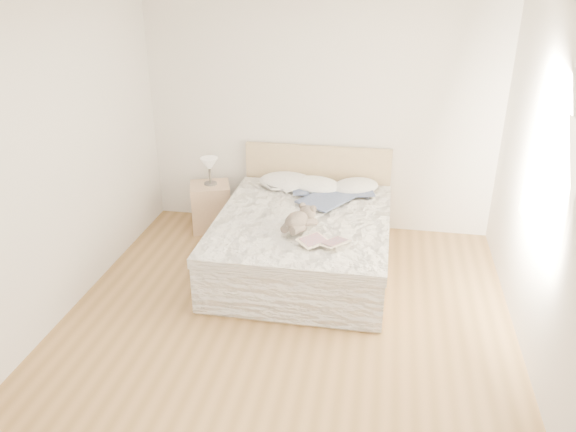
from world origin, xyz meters
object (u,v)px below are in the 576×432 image
(nightstand, at_px, (211,207))
(bed, at_px, (304,239))
(childrens_book, at_px, (324,242))
(photo_book, at_px, (280,187))
(table_lamp, at_px, (209,165))
(teddy_bear, at_px, (296,228))

(nightstand, bearing_deg, bed, -29.14)
(nightstand, height_order, childrens_book, childrens_book)
(nightstand, height_order, photo_book, photo_book)
(childrens_book, bearing_deg, photo_book, 159.73)
(bed, relative_size, childrens_book, 5.47)
(nightstand, relative_size, photo_book, 1.57)
(bed, bearing_deg, photo_book, 121.70)
(nightstand, xyz_separation_m, photo_book, (0.86, -0.09, 0.35))
(table_lamp, bearing_deg, photo_book, -7.50)
(teddy_bear, bearing_deg, table_lamp, 155.14)
(nightstand, xyz_separation_m, childrens_book, (1.50, -1.34, 0.35))
(bed, height_order, teddy_bear, bed)
(photo_book, bearing_deg, table_lamp, 135.60)
(nightstand, bearing_deg, childrens_book, -41.82)
(nightstand, distance_m, teddy_bear, 1.71)
(bed, xyz_separation_m, photo_book, (-0.36, 0.59, 0.32))
(bed, xyz_separation_m, table_lamp, (-1.22, 0.70, 0.48))
(nightstand, height_order, table_lamp, table_lamp)
(table_lamp, relative_size, photo_book, 0.90)
(bed, height_order, childrens_book, bed)
(photo_book, bearing_deg, bed, -95.21)
(table_lamp, bearing_deg, bed, -29.90)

